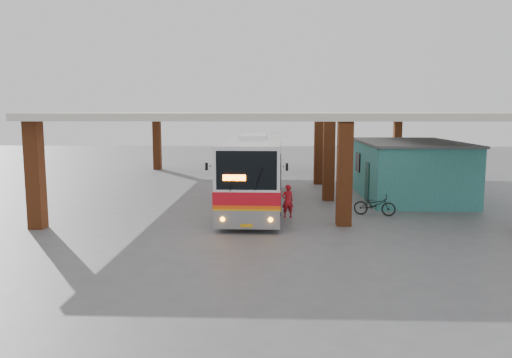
{
  "coord_description": "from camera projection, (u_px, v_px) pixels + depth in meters",
  "views": [
    {
      "loc": [
        0.09,
        -23.52,
        4.71
      ],
      "look_at": [
        -0.76,
        0.0,
        1.53
      ],
      "focal_mm": 35.0,
      "sensor_mm": 36.0,
      "label": 1
    }
  ],
  "objects": [
    {
      "name": "ground",
      "position": [
        272.0,
        211.0,
        23.93
      ],
      "size": [
        90.0,
        90.0,
        0.0
      ],
      "primitive_type": "plane",
      "color": "#515154",
      "rests_on": "ground"
    },
    {
      "name": "brick_columns",
      "position": [
        297.0,
        156.0,
        28.54
      ],
      "size": [
        20.1,
        21.6,
        4.35
      ],
      "color": "brown",
      "rests_on": "ground"
    },
    {
      "name": "canopy_roof",
      "position": [
        281.0,
        115.0,
        29.74
      ],
      "size": [
        21.0,
        23.0,
        0.3
      ],
      "primitive_type": "cube",
      "color": "beige",
      "rests_on": "brick_columns"
    },
    {
      "name": "shop_building",
      "position": [
        409.0,
        169.0,
        27.41
      ],
      "size": [
        5.2,
        8.2,
        3.11
      ],
      "color": "#2D7066",
      "rests_on": "ground"
    },
    {
      "name": "coach_bus",
      "position": [
        255.0,
        170.0,
        25.11
      ],
      "size": [
        2.79,
        12.51,
        3.63
      ],
      "rotation": [
        0.0,
        0.0,
        -0.01
      ],
      "color": "silver",
      "rests_on": "ground"
    },
    {
      "name": "motorcycle",
      "position": [
        375.0,
        205.0,
        22.77
      ],
      "size": [
        1.98,
        1.09,
        0.98
      ],
      "primitive_type": "imported",
      "rotation": [
        0.0,
        0.0,
        1.33
      ],
      "color": "black",
      "rests_on": "ground"
    },
    {
      "name": "pedestrian",
      "position": [
        288.0,
        201.0,
        22.26
      ],
      "size": [
        0.62,
        0.5,
        1.5
      ],
      "primitive_type": "imported",
      "rotation": [
        0.0,
        0.0,
        3.42
      ],
      "color": "red",
      "rests_on": "ground"
    },
    {
      "name": "red_chair",
      "position": [
        342.0,
        181.0,
        31.18
      ],
      "size": [
        0.49,
        0.49,
        0.85
      ],
      "rotation": [
        0.0,
        0.0,
        0.12
      ],
      "color": "#B52413",
      "rests_on": "ground"
    }
  ]
}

